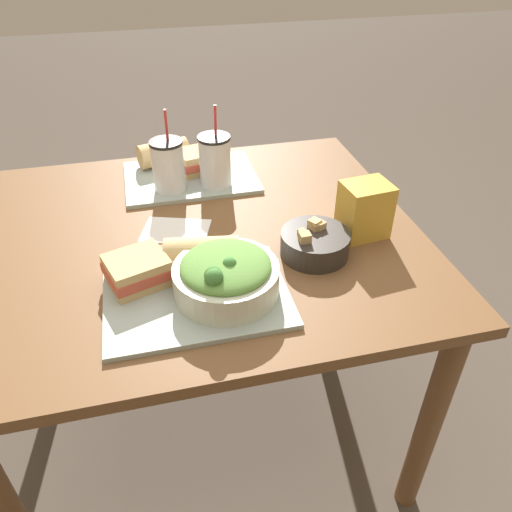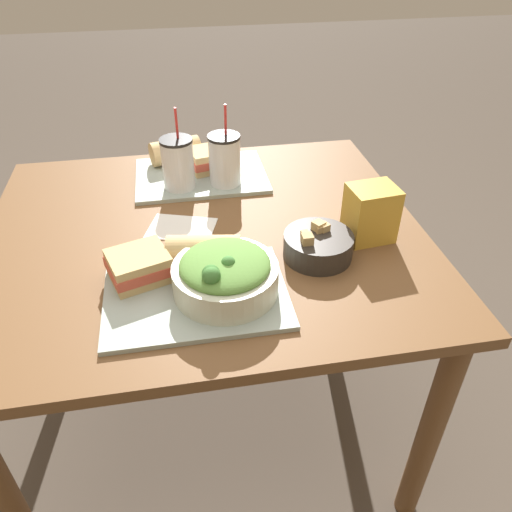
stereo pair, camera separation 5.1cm
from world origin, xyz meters
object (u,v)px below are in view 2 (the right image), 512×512
at_px(baguette_near, 205,251).
at_px(baguette_far, 176,151).
at_px(chip_bag, 371,213).
at_px(napkin_folded, 182,228).
at_px(salad_bowl, 225,274).
at_px(sandwich_far, 212,159).
at_px(drink_cup_dark, 178,165).
at_px(soup_bowl, 318,245).
at_px(drink_cup_red, 225,161).
at_px(sandwich_near, 139,266).

xyz_separation_m(baguette_near, baguette_far, (-0.04, 0.56, -0.00)).
height_order(baguette_far, chip_bag, chip_bag).
height_order(chip_bag, napkin_folded, chip_bag).
height_order(salad_bowl, sandwich_far, salad_bowl).
height_order(baguette_far, drink_cup_dark, drink_cup_dark).
xyz_separation_m(salad_bowl, chip_bag, (0.38, 0.16, 0.01)).
xyz_separation_m(chip_bag, napkin_folded, (-0.46, 0.12, -0.07)).
distance_m(soup_bowl, drink_cup_dark, 0.49).
distance_m(soup_bowl, drink_cup_red, 0.43).
bearing_deg(chip_bag, sandwich_near, -177.99).
relative_size(salad_bowl, chip_bag, 1.62).
xyz_separation_m(soup_bowl, napkin_folded, (-0.31, 0.18, -0.03)).
xyz_separation_m(drink_cup_red, napkin_folded, (-0.14, -0.21, -0.08)).
height_order(soup_bowl, baguette_near, baguette_near).
height_order(salad_bowl, chip_bag, chip_bag).
distance_m(baguette_near, sandwich_far, 0.50).
relative_size(chip_bag, napkin_folded, 0.71).
xyz_separation_m(sandwich_far, drink_cup_dark, (-0.11, -0.10, 0.04)).
distance_m(sandwich_near, chip_bag, 0.57).
bearing_deg(drink_cup_red, drink_cup_dark, -180.00).
xyz_separation_m(soup_bowl, baguette_near, (-0.27, -0.00, 0.02)).
bearing_deg(sandwich_near, soup_bowl, -15.02).
bearing_deg(salad_bowl, sandwich_far, 86.70).
bearing_deg(sandwich_near, drink_cup_red, 40.96).
distance_m(salad_bowl, chip_bag, 0.41).
height_order(drink_cup_dark, chip_bag, drink_cup_dark).
distance_m(chip_bag, napkin_folded, 0.48).
bearing_deg(baguette_near, sandwich_near, 108.03).
distance_m(sandwich_far, chip_bag, 0.56).
xyz_separation_m(sandwich_near, baguette_far, (0.11, 0.58, 0.01)).
bearing_deg(sandwich_near, baguette_near, -9.80).
bearing_deg(soup_bowl, drink_cup_dark, 128.39).
bearing_deg(baguette_far, salad_bowl, 170.98).
height_order(soup_bowl, napkin_folded, soup_bowl).
relative_size(salad_bowl, soup_bowl, 1.37).
bearing_deg(drink_cup_red, salad_bowl, -97.24).
distance_m(baguette_far, napkin_folded, 0.38).
xyz_separation_m(baguette_near, drink_cup_red, (0.10, 0.39, 0.03)).
bearing_deg(baguette_far, baguette_near, 168.70).
relative_size(salad_bowl, baguette_far, 1.35).
height_order(salad_bowl, soup_bowl, salad_bowl).
xyz_separation_m(sandwich_near, drink_cup_red, (0.24, 0.41, 0.04)).
distance_m(baguette_far, drink_cup_dark, 0.17).
distance_m(soup_bowl, sandwich_near, 0.42).
bearing_deg(drink_cup_red, sandwich_near, -120.65).
xyz_separation_m(sandwich_near, sandwich_far, (0.22, 0.51, -0.00)).
bearing_deg(sandwich_far, baguette_far, 134.52).
distance_m(baguette_near, napkin_folded, 0.19).
relative_size(sandwich_near, drink_cup_dark, 0.67).
bearing_deg(sandwich_far, sandwich_near, -126.41).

